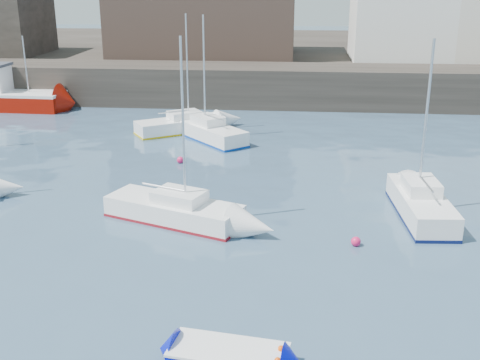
# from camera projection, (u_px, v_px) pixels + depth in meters

# --- Properties ---
(quay_wall) EXTENTS (90.00, 5.00, 3.00)m
(quay_wall) POSITION_uv_depth(u_px,v_px,m) (266.00, 85.00, 47.34)
(quay_wall) COLOR #28231E
(quay_wall) RESTS_ON ground
(land_strip) EXTENTS (90.00, 32.00, 2.80)m
(land_strip) POSITION_uv_depth(u_px,v_px,m) (275.00, 57.00, 64.32)
(land_strip) COLOR #28231E
(land_strip) RESTS_ON ground
(bldg_east_d) EXTENTS (11.14, 11.14, 8.95)m
(bldg_east_d) POSITION_uv_depth(u_px,v_px,m) (402.00, 5.00, 50.61)
(bldg_east_d) COLOR white
(bldg_east_d) RESTS_ON land_strip
(warehouse) EXTENTS (16.40, 10.40, 7.60)m
(warehouse) POSITION_uv_depth(u_px,v_px,m) (205.00, 11.00, 53.72)
(warehouse) COLOR #3D2D26
(warehouse) RESTS_ON land_strip
(blue_dinghy) EXTENTS (3.27, 1.87, 0.59)m
(blue_dinghy) POSITION_uv_depth(u_px,v_px,m) (229.00, 357.00, 15.78)
(blue_dinghy) COLOR #870E03
(blue_dinghy) RESTS_ON ground
(fishing_boat) EXTENTS (8.41, 3.42, 5.50)m
(fishing_boat) POSITION_uv_depth(u_px,v_px,m) (6.00, 95.00, 45.88)
(fishing_boat) COLOR #870E03
(fishing_boat) RESTS_ON ground
(sailboat_b) EXTENTS (6.22, 3.95, 7.64)m
(sailboat_b) POSITION_uv_depth(u_px,v_px,m) (175.00, 210.00, 25.16)
(sailboat_b) COLOR white
(sailboat_b) RESTS_ON ground
(sailboat_c) EXTENTS (2.18, 5.74, 7.41)m
(sailboat_c) POSITION_uv_depth(u_px,v_px,m) (421.00, 203.00, 25.65)
(sailboat_c) COLOR white
(sailboat_c) RESTS_ON ground
(sailboat_f) EXTENTS (5.22, 5.59, 7.55)m
(sailboat_f) POSITION_uv_depth(u_px,v_px,m) (210.00, 131.00, 37.45)
(sailboat_f) COLOR white
(sailboat_f) RESTS_ON ground
(sailboat_h) EXTENTS (5.92, 4.74, 7.51)m
(sailboat_h) POSITION_uv_depth(u_px,v_px,m) (181.00, 125.00, 39.32)
(sailboat_h) COLOR white
(sailboat_h) RESTS_ON ground
(buoy_mid) EXTENTS (0.38, 0.38, 0.38)m
(buoy_mid) POSITION_uv_depth(u_px,v_px,m) (356.00, 246.00, 23.00)
(buoy_mid) COLOR #E11B58
(buoy_mid) RESTS_ON ground
(buoy_far) EXTENTS (0.37, 0.37, 0.37)m
(buoy_far) POSITION_uv_depth(u_px,v_px,m) (180.00, 163.00, 33.02)
(buoy_far) COLOR #E11B58
(buoy_far) RESTS_ON ground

